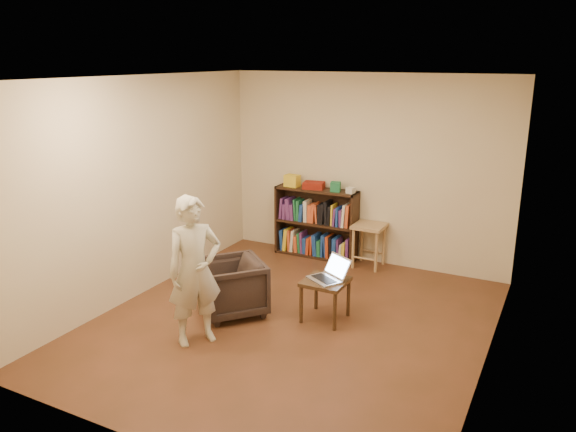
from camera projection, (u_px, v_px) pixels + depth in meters
The scene contains 15 objects.
floor at pixel (291, 323), 6.11m from camera, with size 4.50×4.50×0.00m, color #4C2E18.
ceiling at pixel (292, 78), 5.39m from camera, with size 4.50×4.50×0.00m, color white.
wall_back at pixel (366, 170), 7.67m from camera, with size 4.00×4.00×0.00m, color beige.
wall_left at pixel (141, 188), 6.63m from camera, with size 4.50×4.50×0.00m, color beige.
wall_right at pixel (496, 236), 4.87m from camera, with size 4.50×4.50×0.00m, color beige.
bookshelf at pixel (316, 227), 8.06m from camera, with size 1.20×0.30×1.00m.
box_yellow at pixel (292, 181), 8.03m from camera, with size 0.20×0.15×0.17m, color yellow.
red_cloth at pixel (314, 185), 7.90m from camera, with size 0.29×0.21×0.10m, color maroon.
box_green at pixel (336, 187), 7.74m from camera, with size 0.13×0.13×0.13m, color #1D6F40.
box_white at pixel (351, 190), 7.64m from camera, with size 0.10×0.10×0.08m, color silver.
stool at pixel (369, 233), 7.64m from camera, with size 0.42×0.42×0.60m.
armchair at pixel (232, 287), 6.27m from camera, with size 0.67×0.69×0.63m, color #322A21.
side_table at pixel (325, 287), 6.10m from camera, with size 0.45×0.45×0.46m.
laptop at pixel (329, 274), 6.09m from camera, with size 0.49×0.50×0.24m.
person at pixel (195, 271), 5.53m from camera, with size 0.56×0.36×1.52m, color beige.
Camera 1 is at (2.51, -4.95, 2.81)m, focal length 35.00 mm.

